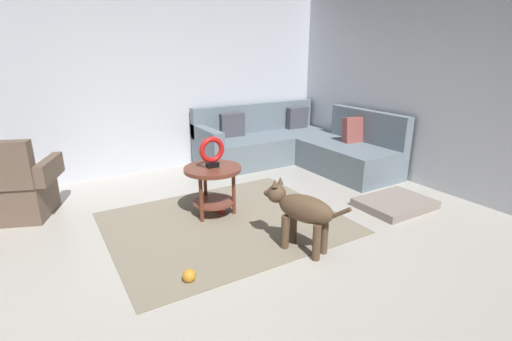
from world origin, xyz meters
TOP-DOWN VIEW (x-y plane):
  - ground_plane at (0.00, 0.00)m, footprint 6.00×6.00m
  - wall_back at (0.00, 2.94)m, footprint 6.00×0.12m
  - wall_right at (2.94, 0.00)m, footprint 0.12×6.00m
  - area_rug at (0.15, 0.70)m, footprint 2.30×1.90m
  - sectional_couch at (1.99, 2.01)m, footprint 2.20×2.25m
  - armchair at (-1.67, 1.95)m, footprint 0.96×0.85m
  - side_table at (0.13, 0.96)m, footprint 0.60×0.60m
  - torus_sculpture at (0.13, 0.96)m, footprint 0.28×0.08m
  - dog_bed_mat at (1.98, 0.08)m, footprint 0.80×0.60m
  - dog at (0.48, -0.11)m, footprint 0.40×0.80m
  - dog_toy_ball at (-0.55, -0.07)m, footprint 0.11×0.11m
  - dog_toy_rope at (0.20, 0.99)m, footprint 0.06×0.19m

SIDE VIEW (x-z plane):
  - ground_plane at x=0.00m, z-range -0.10..0.00m
  - area_rug at x=0.15m, z-range 0.00..0.01m
  - dog_toy_rope at x=0.20m, z-range 0.00..0.05m
  - dog_bed_mat at x=1.98m, z-range 0.00..0.09m
  - dog_toy_ball at x=-0.55m, z-range 0.00..0.11m
  - sectional_couch at x=1.99m, z-range -0.15..0.73m
  - armchair at x=-1.67m, z-range -0.12..0.76m
  - dog at x=0.48m, z-range 0.06..0.69m
  - side_table at x=0.13m, z-range 0.15..0.69m
  - torus_sculpture at x=0.13m, z-range 0.55..0.87m
  - wall_back at x=0.00m, z-range 0.00..2.70m
  - wall_right at x=2.94m, z-range 0.00..2.70m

